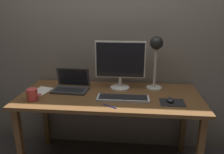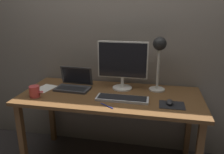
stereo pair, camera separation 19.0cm
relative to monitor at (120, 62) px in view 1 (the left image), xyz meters
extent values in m
cube|color=gray|center=(-0.08, 0.23, 0.31)|extent=(4.80, 0.06, 2.60)
cube|color=brown|center=(-0.08, -0.17, -0.27)|extent=(1.60, 0.70, 0.03)
cube|color=brown|center=(-0.82, -0.46, -0.64)|extent=(0.05, 0.05, 0.71)
cube|color=brown|center=(-0.82, 0.12, -0.64)|extent=(0.05, 0.05, 0.71)
cube|color=brown|center=(0.66, 0.12, -0.64)|extent=(0.05, 0.05, 0.71)
cylinder|color=silver|center=(0.00, 0.00, -0.25)|extent=(0.18, 0.18, 0.01)
cylinder|color=silver|center=(0.00, 0.00, -0.19)|extent=(0.03, 0.03, 0.10)
cube|color=silver|center=(0.00, 0.00, 0.03)|extent=(0.46, 0.03, 0.34)
cube|color=black|center=(0.00, -0.02, 0.03)|extent=(0.44, 0.00, 0.32)
cube|color=silver|center=(0.04, -0.27, -0.24)|extent=(0.44, 0.14, 0.02)
cube|color=black|center=(0.04, -0.27, -0.23)|extent=(0.41, 0.11, 0.01)
cube|color=#38383A|center=(-0.45, -0.13, -0.24)|extent=(0.33, 0.20, 0.02)
cube|color=black|center=(-0.45, -0.14, -0.23)|extent=(0.28, 0.12, 0.00)
cube|color=#38383A|center=(-0.45, -0.02, -0.15)|extent=(0.32, 0.06, 0.18)
cube|color=black|center=(-0.45, -0.02, -0.15)|extent=(0.28, 0.06, 0.15)
cylinder|color=beige|center=(0.32, 0.03, -0.25)|extent=(0.15, 0.15, 0.01)
cylinder|color=silver|center=(0.32, 0.03, -0.04)|extent=(0.02, 0.02, 0.40)
sphere|color=black|center=(0.32, 0.03, 0.18)|extent=(0.12, 0.12, 0.12)
sphere|color=#FFEAB2|center=(0.32, 0.02, 0.15)|extent=(0.04, 0.04, 0.04)
cube|color=black|center=(0.45, -0.30, -0.25)|extent=(0.20, 0.16, 0.00)
ellipsoid|color=#28282B|center=(0.43, -0.28, -0.23)|extent=(0.06, 0.10, 0.03)
cylinder|color=#CC3F3F|center=(-0.71, -0.35, -0.21)|extent=(0.09, 0.09, 0.10)
torus|color=#CC3F3F|center=(-0.65, -0.35, -0.21)|extent=(0.05, 0.05, 0.01)
cube|color=white|center=(-0.73, -0.14, -0.25)|extent=(0.19, 0.24, 0.00)
cylinder|color=#2633A5|center=(-0.06, -0.42, -0.25)|extent=(0.12, 0.09, 0.01)
camera|label=1|loc=(0.12, -2.02, 0.49)|focal=35.99mm
camera|label=2|loc=(0.30, -1.99, 0.49)|focal=35.99mm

